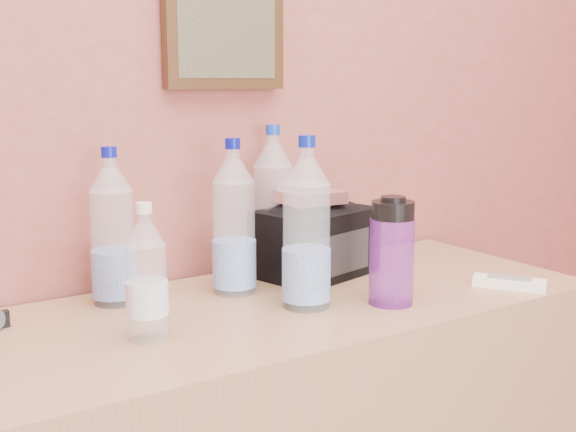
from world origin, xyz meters
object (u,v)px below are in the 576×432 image
object	(u,v)px
toiletry_bag	(315,238)
pet_small	(147,280)
pet_large_b	(273,207)
ac_remote	(509,283)
foil_packet	(311,197)
pet_large_a	(113,235)
pet_large_c	(234,226)
nalgene_bottle	(392,251)
pet_large_d	(306,233)

from	to	relation	value
toiletry_bag	pet_small	bearing A→B (deg)	-172.56
pet_large_b	ac_remote	distance (m)	0.57
pet_large_b	foil_packet	xyz separation A→B (m)	(0.04, -0.11, 0.04)
pet_large_a	pet_large_b	distance (m)	0.42
pet_small	pet_large_b	bearing A→B (deg)	32.57
pet_large_a	pet_large_c	xyz separation A→B (m)	(0.25, -0.07, 0.00)
nalgene_bottle	pet_large_a	bearing A→B (deg)	146.41
pet_large_a	pet_large_b	size ratio (longest dim) A/B	0.92
pet_large_d	foil_packet	bearing A→B (deg)	52.73
pet_large_b	toiletry_bag	distance (m)	0.13
toiletry_bag	pet_large_d	bearing A→B (deg)	-143.21
toiletry_bag	pet_large_c	bearing A→B (deg)	172.49
pet_large_b	pet_small	world-z (taller)	pet_large_b
pet_large_a	nalgene_bottle	world-z (taller)	pet_large_a
ac_remote	pet_small	bearing A→B (deg)	-133.86
pet_large_b	foil_packet	bearing A→B (deg)	-70.24
pet_large_d	foil_packet	distance (m)	0.22
ac_remote	toiletry_bag	size ratio (longest dim) A/B	0.60
ac_remote	pet_large_a	bearing A→B (deg)	-150.08
pet_large_d	pet_small	bearing A→B (deg)	-179.73
pet_large_a	pet_small	distance (m)	0.25
pet_large_a	pet_small	bearing A→B (deg)	-96.10
pet_large_b	pet_large_d	bearing A→B (deg)	-108.83
pet_large_c	foil_packet	xyz separation A→B (m)	(0.21, 0.01, 0.04)
pet_large_b	toiletry_bag	xyz separation A→B (m)	(0.07, -0.08, -0.07)
pet_small	toiletry_bag	size ratio (longest dim) A/B	0.94
pet_large_b	nalgene_bottle	world-z (taller)	pet_large_b
pet_large_a	toiletry_bag	xyz separation A→B (m)	(0.48, -0.04, -0.05)
pet_large_d	ac_remote	world-z (taller)	pet_large_d
pet_large_a	foil_packet	distance (m)	0.46
pet_large_b	pet_small	xyz separation A→B (m)	(-0.44, -0.28, -0.05)
pet_large_d	foil_packet	xyz separation A→B (m)	(0.13, 0.18, 0.04)
nalgene_bottle	pet_large_c	bearing A→B (deg)	133.17
pet_large_a	nalgene_bottle	distance (m)	0.58
pet_large_d	pet_small	size ratio (longest dim) A/B	1.42
pet_large_b	pet_small	bearing A→B (deg)	-147.43
pet_large_c	pet_small	distance (m)	0.32
nalgene_bottle	toiletry_bag	world-z (taller)	nalgene_bottle
pet_small	foil_packet	distance (m)	0.52
pet_large_c	pet_large_a	bearing A→B (deg)	164.21
foil_packet	pet_large_b	bearing A→B (deg)	109.76
pet_small	pet_large_d	bearing A→B (deg)	0.27
pet_large_b	pet_large_c	xyz separation A→B (m)	(-0.17, -0.11, -0.01)
nalgene_bottle	foil_packet	size ratio (longest dim) A/B	1.69
pet_large_b	foil_packet	size ratio (longest dim) A/B	2.66
pet_large_a	pet_large_c	world-z (taller)	pet_large_c
ac_remote	foil_packet	world-z (taller)	foil_packet
pet_large_b	ac_remote	size ratio (longest dim) A/B	2.25
pet_small	foil_packet	xyz separation A→B (m)	(0.48, 0.18, 0.08)
pet_large_a	nalgene_bottle	size ratio (longest dim) A/B	1.45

